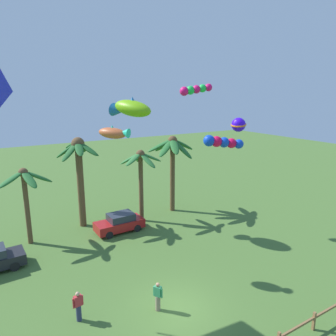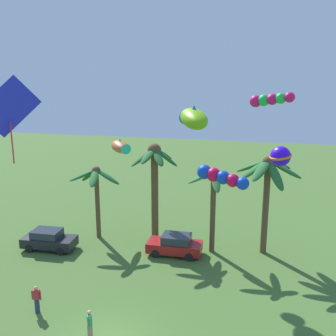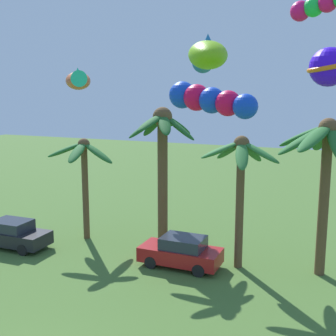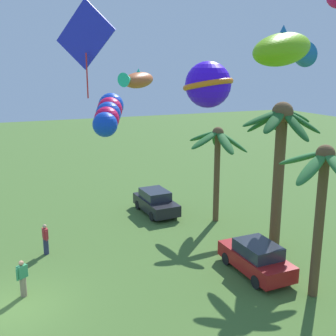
% 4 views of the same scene
% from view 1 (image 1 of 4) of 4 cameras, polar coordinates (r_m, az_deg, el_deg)
% --- Properties ---
extents(ground_plane, '(120.00, 120.00, 0.00)m').
position_cam_1_polar(ground_plane, '(18.19, 1.33, -23.98)').
color(ground_plane, '#476B2D').
extents(palm_tree_0, '(3.96, 3.87, 5.83)m').
position_cam_1_polar(palm_tree_0, '(25.08, -24.47, -2.92)').
color(palm_tree_0, brown).
rests_on(palm_tree_0, ground).
extents(palm_tree_1, '(3.76, 3.56, 6.37)m').
position_cam_1_polar(palm_tree_1, '(27.04, -4.97, 0.01)').
color(palm_tree_1, brown).
rests_on(palm_tree_1, ground).
extents(palm_tree_2, '(3.65, 4.29, 7.59)m').
position_cam_1_polar(palm_tree_2, '(26.72, -15.75, 1.12)').
color(palm_tree_2, brown).
rests_on(palm_tree_2, ground).
extents(palm_tree_3, '(4.72, 4.63, 7.22)m').
position_cam_1_polar(palm_tree_3, '(29.21, 0.76, 2.82)').
color(palm_tree_3, brown).
rests_on(palm_tree_3, ground).
extents(parked_car_2, '(3.93, 1.80, 1.51)m').
position_cam_1_polar(parked_car_2, '(26.38, -8.69, -9.72)').
color(parked_car_2, '#A51919').
rests_on(parked_car_2, ground).
extents(spectator_0, '(0.40, 0.48, 1.59)m').
position_cam_1_polar(spectator_0, '(17.63, -1.85, -22.10)').
color(spectator_0, gray).
rests_on(spectator_0, ground).
extents(spectator_1, '(0.55, 0.27, 1.59)m').
position_cam_1_polar(spectator_1, '(17.57, -15.87, -22.81)').
color(spectator_1, '#2D3351').
rests_on(spectator_1, ground).
extents(kite_tube_1, '(2.50, 1.31, 0.92)m').
position_cam_1_polar(kite_tube_1, '(19.88, 9.73, 4.62)').
color(kite_tube_1, blue).
extents(kite_fish_2, '(1.83, 2.05, 0.86)m').
position_cam_1_polar(kite_fish_2, '(19.11, -9.71, 6.26)').
color(kite_fish_2, '#C55B2E').
extents(kite_tube_3, '(2.52, 1.31, 0.95)m').
position_cam_1_polar(kite_tube_3, '(25.63, 4.86, 13.91)').
color(kite_tube_3, '#EB1366').
extents(kite_ball_4, '(1.49, 1.49, 0.98)m').
position_cam_1_polar(kite_ball_4, '(22.67, 12.59, 7.62)').
color(kite_ball_4, '#370CEF').
extents(kite_fish_5, '(2.95, 4.01, 1.71)m').
position_cam_1_polar(kite_fish_5, '(24.71, -6.78, 10.62)').
color(kite_fish_5, '#70B611').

